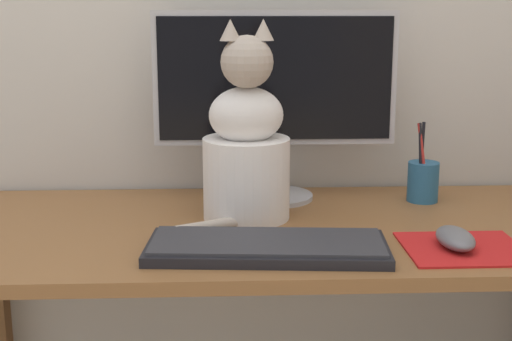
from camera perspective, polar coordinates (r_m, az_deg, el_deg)
name	(u,v)px	position (r m, az deg, el deg)	size (l,w,h in m)	color
desk	(281,277)	(1.44, 2.00, -8.51)	(1.38, 0.58, 0.74)	brown
monitor	(275,92)	(1.54, 1.51, 6.30)	(0.52, 0.17, 0.41)	#B2B2B7
keyboard	(267,247)	(1.24, 0.90, -6.11)	(0.43, 0.20, 0.02)	black
mousepad_right	(464,248)	(1.31, 16.28, -6.01)	(0.21, 0.18, 0.00)	red
computer_mouse_right	(455,238)	(1.30, 15.66, -5.24)	(0.06, 0.11, 0.03)	slate
cat	(246,147)	(1.41, -0.80, 1.91)	(0.24, 0.24, 0.39)	white
pen_cup	(423,180)	(1.60, 13.21, -0.78)	(0.07, 0.07, 0.17)	#286089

